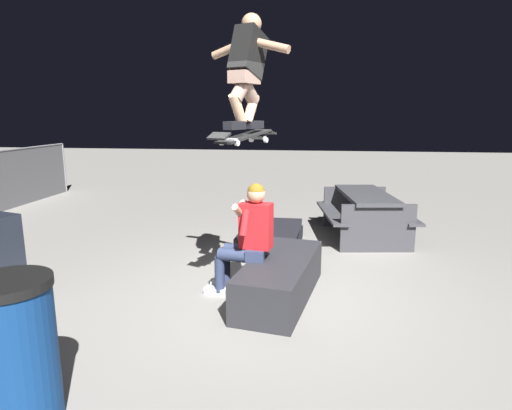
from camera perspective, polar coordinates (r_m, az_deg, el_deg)
ground_plane at (r=4.96m, az=1.55°, el=-11.94°), size 40.00×40.00×0.00m
ledge_box_main at (r=4.87m, az=3.23°, el=-9.60°), size 1.75×0.92×0.45m
person_sitting_on_ledge at (r=4.77m, az=-1.19°, el=-3.96°), size 0.60×0.78×1.28m
skateboard at (r=4.43m, az=-1.51°, el=9.00°), size 1.02×0.58×0.14m
skater_airborne at (r=4.50m, az=-1.16°, el=17.81°), size 0.63×0.85×1.12m
kicker_ramp at (r=6.86m, az=1.89°, el=-4.56°), size 1.12×1.00×0.39m
picnic_table_back at (r=7.30m, az=14.15°, el=-0.39°), size 1.87×1.56×0.75m
trash_bin at (r=3.32m, az=-29.05°, el=-16.61°), size 0.53×0.53×1.00m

